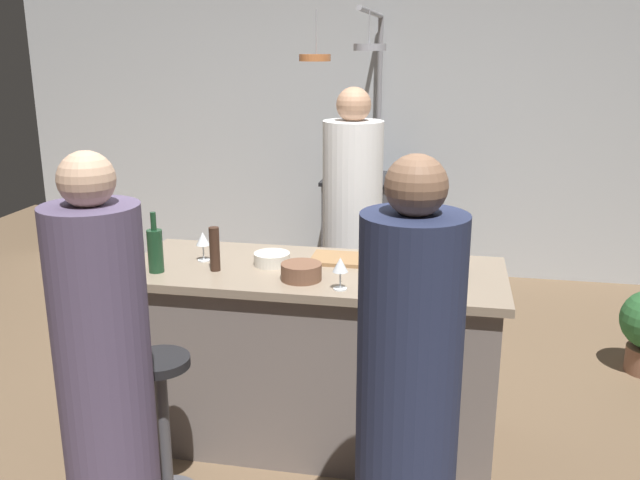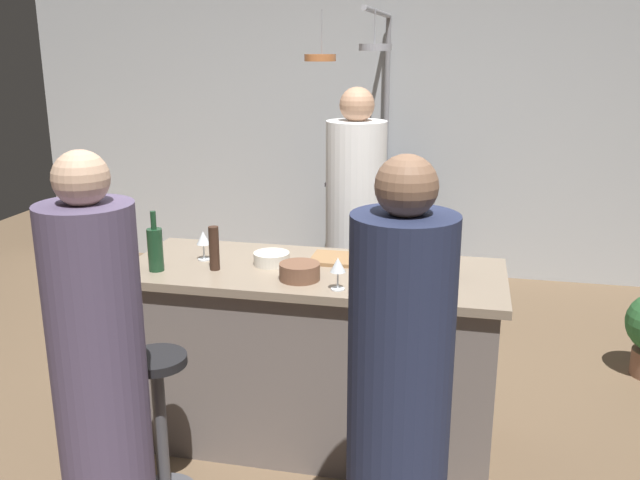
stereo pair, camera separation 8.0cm
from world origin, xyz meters
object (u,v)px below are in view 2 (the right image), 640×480
(mixing_bowl_ceramic, at_px, (272,258))
(bar_stool_left, at_px, (160,421))
(guest_left, at_px, (101,384))
(wine_bottle_red, at_px, (414,245))
(mixing_bowl_wooden, at_px, (300,271))
(wine_bottle_dark, at_px, (448,254))
(guest_right, at_px, (398,414))
(chef, at_px, (355,239))
(wine_glass_by_chef, at_px, (338,267))
(cutting_board, at_px, (344,259))
(stove_range, at_px, (380,230))
(bar_stool_right, at_px, (414,452))
(pepper_mill, at_px, (214,248))
(wine_bottle_green, at_px, (155,248))
(wine_glass_near_right_guest, at_px, (203,239))

(mixing_bowl_ceramic, bearing_deg, bar_stool_left, -116.39)
(guest_left, height_order, wine_bottle_red, guest_left)
(mixing_bowl_wooden, bearing_deg, wine_bottle_dark, 13.99)
(guest_right, bearing_deg, chef, 103.77)
(wine_bottle_red, height_order, wine_glass_by_chef, wine_bottle_red)
(chef, distance_m, mixing_bowl_wooden, 1.12)
(chef, distance_m, wine_glass_by_chef, 1.23)
(guest_left, bearing_deg, cutting_board, 59.18)
(stove_range, relative_size, mixing_bowl_ceramic, 5.11)
(guest_left, xyz_separation_m, bar_stool_right, (1.11, 0.37, -0.36))
(mixing_bowl_ceramic, bearing_deg, bar_stool_right, -40.09)
(cutting_board, xyz_separation_m, wine_bottle_dark, (0.51, -0.15, 0.11))
(pepper_mill, relative_size, wine_bottle_red, 0.67)
(stove_range, relative_size, bar_stool_left, 1.31)
(guest_left, relative_size, wine_bottle_green, 5.54)
(bar_stool_right, distance_m, guest_right, 0.52)
(wine_bottle_red, relative_size, wine_glass_near_right_guest, 2.15)
(bar_stool_left, bearing_deg, cutting_board, 49.73)
(bar_stool_left, relative_size, wine_bottle_dark, 2.26)
(bar_stool_left, xyz_separation_m, wine_bottle_dark, (1.16, 0.62, 0.64))
(guest_left, xyz_separation_m, wine_glass_by_chef, (0.73, 0.74, 0.27))
(pepper_mill, height_order, wine_glass_by_chef, pepper_mill)
(chef, bearing_deg, guest_right, -76.23)
(wine_glass_by_chef, distance_m, mixing_bowl_ceramic, 0.48)
(chef, xyz_separation_m, wine_glass_near_right_guest, (-0.60, -0.92, 0.22))
(cutting_board, xyz_separation_m, mixing_bowl_ceramic, (-0.33, -0.13, 0.02))
(pepper_mill, relative_size, wine_bottle_dark, 0.70)
(wine_glass_by_chef, bearing_deg, wine_bottle_red, 49.16)
(bar_stool_left, bearing_deg, bar_stool_right, 0.00)
(chef, relative_size, guest_left, 1.06)
(guest_left, xyz_separation_m, pepper_mill, (0.11, 0.88, 0.27))
(bar_stool_right, relative_size, guest_right, 0.42)
(bar_stool_left, height_order, guest_left, guest_left)
(chef, bearing_deg, pepper_mill, -115.11)
(guest_right, height_order, mixing_bowl_ceramic, guest_right)
(cutting_board, xyz_separation_m, wine_glass_near_right_guest, (-0.68, -0.13, 0.10))
(guest_right, xyz_separation_m, pepper_mill, (-0.97, 0.87, 0.26))
(wine_bottle_dark, bearing_deg, bar_stool_right, -97.20)
(guest_right, xyz_separation_m, wine_bottle_green, (-1.23, 0.80, 0.26))
(bar_stool_right, distance_m, wine_bottle_red, 0.96)
(bar_stool_left, bearing_deg, wine_glass_by_chef, 27.28)
(wine_bottle_dark, bearing_deg, guest_left, -140.20)
(guest_right, height_order, wine_bottle_dark, guest_right)
(wine_glass_near_right_guest, bearing_deg, mixing_bowl_wooden, -19.08)
(cutting_board, bearing_deg, wine_bottle_green, -158.19)
(cutting_board, distance_m, wine_bottle_dark, 0.54)
(wine_bottle_red, bearing_deg, wine_bottle_green, -167.05)
(wine_bottle_dark, distance_m, wine_glass_near_right_guest, 1.19)
(wine_bottle_dark, xyz_separation_m, wine_bottle_green, (-1.34, -0.18, -0.01))
(wine_bottle_green, bearing_deg, wine_glass_near_right_guest, 52.57)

